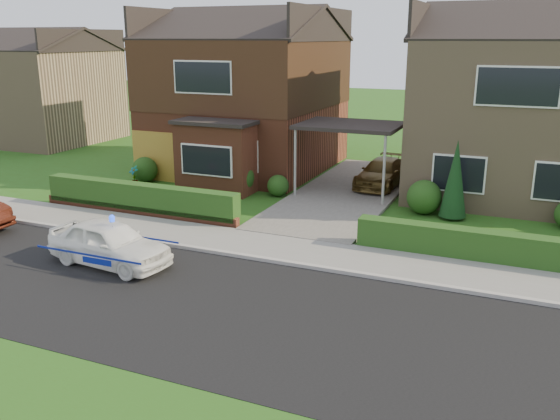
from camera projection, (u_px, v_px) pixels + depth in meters
The scene contains 23 objects.
ground at pixel (208, 306), 13.56m from camera, with size 120.00×120.00×0.00m, color #285115.
road at pixel (208, 306), 13.56m from camera, with size 60.00×6.00×0.02m, color black.
kerb at pixel (264, 259), 16.24m from camera, with size 60.00×0.16×0.12m, color #9E9993.
sidewalk at pixel (279, 248), 17.17m from camera, with size 60.00×2.00×0.10m, color slate.
driveway at pixel (348, 192), 23.25m from camera, with size 3.80×12.00×0.12m, color #666059.
house_left at pixel (247, 85), 26.94m from camera, with size 7.50×9.53×7.25m.
house_right at pixel (519, 98), 22.70m from camera, with size 7.50×8.06×7.25m.
carport_link at pixel (350, 127), 22.49m from camera, with size 3.80×3.00×2.77m.
garage_door at pixel (155, 156), 25.17m from camera, with size 2.20×0.10×2.10m, color olive.
dwarf_wall at pixel (138, 211), 20.38m from camera, with size 7.70×0.25×0.36m, color brown.
hedge_left at pixel (141, 215), 20.56m from camera, with size 7.50×0.55×0.90m, color #133C14.
hedge_right at pixel (493, 264), 16.10m from camera, with size 7.50×0.55×0.80m, color #133C14.
shrub_left_far at pixel (145, 170), 25.00m from camera, with size 1.08×1.08×1.08m, color #133C14.
shrub_left_mid at pixel (237, 177), 23.09m from camera, with size 1.32×1.32×1.32m, color #133C14.
shrub_left_near at pixel (278, 186), 22.82m from camera, with size 0.84×0.84×0.84m, color #133C14.
shrub_right_near at pixel (424, 197), 20.48m from camera, with size 1.20×1.20×1.20m, color #133C14.
conifer_a at pixel (455, 181), 19.73m from camera, with size 0.90×0.90×2.60m, color black.
neighbour_left at pixel (45, 96), 34.50m from camera, with size 6.50×7.00×5.20m, color #9A7D5E.
police_car at pixel (109, 243), 15.85m from camera, with size 3.30×3.72×1.39m.
driveway_car at pixel (382, 173), 23.92m from camera, with size 1.50×3.68×1.07m, color brown.
potted_plant_a at pixel (134, 176), 24.29m from camera, with size 0.45×0.31×0.86m, color gray.
potted_plant_b at pixel (110, 193), 22.04m from camera, with size 0.39×0.32×0.71m, color gray.
potted_plant_c at pixel (151, 198), 21.23m from camera, with size 0.43×0.43×0.76m, color gray.
Camera 1 is at (6.38, -10.76, 5.92)m, focal length 38.00 mm.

